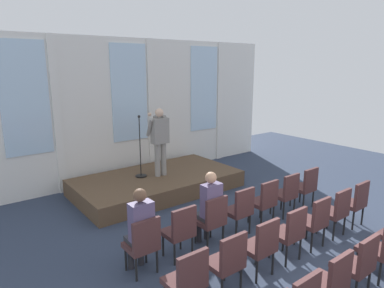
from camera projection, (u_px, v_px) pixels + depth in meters
rear_partition at (130, 109)px, 9.41m from camera, size 9.83×0.14×3.85m
stage_platform at (157, 183)px, 8.71m from camera, size 4.06×2.20×0.41m
speaker at (160, 137)px, 8.45m from camera, size 0.52×0.69×1.71m
mic_stand at (141, 164)px, 8.49m from camera, size 0.28×0.28×1.55m
chair_r0_c0 at (143, 242)px, 5.14m from camera, size 0.46×0.44×0.94m
audience_r0_c0 at (140, 227)px, 5.15m from camera, size 0.36×0.39×1.38m
chair_r0_c1 at (180, 229)px, 5.55m from camera, size 0.46×0.44×0.94m
chair_r0_c2 at (212, 218)px, 5.96m from camera, size 0.46×0.44×0.94m
audience_r0_c2 at (209, 205)px, 5.97m from camera, size 0.36×0.39×1.37m
chair_r0_c3 at (240, 208)px, 6.36m from camera, size 0.46×0.44×0.94m
chair_r0_c4 at (265, 200)px, 6.77m from camera, size 0.46×0.44×0.94m
chair_r0_c5 at (286, 192)px, 7.18m from camera, size 0.46×0.44×0.94m
chair_r0_c6 at (306, 185)px, 7.59m from camera, size 0.46×0.44×0.94m
chair_r1_c0 at (187, 278)px, 4.27m from camera, size 0.46×0.44×0.94m
chair_r1_c1 at (228, 260)px, 4.68m from camera, size 0.46×0.44×0.94m
chair_r1_c2 at (261, 244)px, 5.09m from camera, size 0.46×0.44×0.94m
chair_r1_c3 at (290, 231)px, 5.50m from camera, size 0.46×0.44×0.94m
chair_r1_c4 at (315, 219)px, 5.90m from camera, size 0.46×0.44×0.94m
chair_r1_c5 at (336, 209)px, 6.31m from camera, size 0.46×0.44×0.94m
chair_r1_c6 at (355, 201)px, 6.72m from camera, size 0.46×0.44×0.94m
chair_r2_c2 at (330, 281)px, 4.22m from camera, size 0.46×0.44×0.94m
chair_r2_c3 at (358, 262)px, 4.63m from camera, size 0.46×0.44×0.94m
chair_r2_c4 at (382, 246)px, 5.04m from camera, size 0.46×0.44×0.94m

